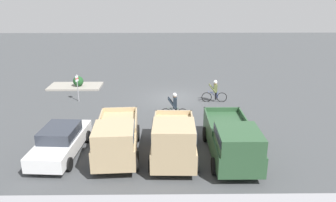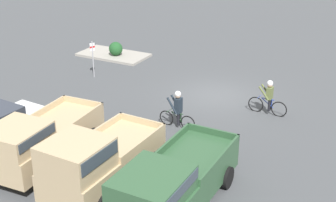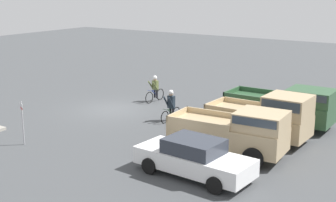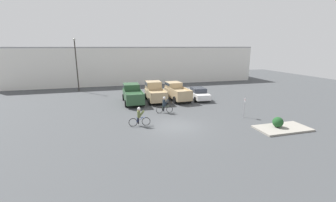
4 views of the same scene
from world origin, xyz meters
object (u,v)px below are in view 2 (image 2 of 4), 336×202
Objects in this scene: cyclist_1 at (269,97)px; cyclist_0 at (178,109)px; fire_lane_sign at (93,55)px; pickup_truck_1 at (96,160)px; pickup_truck_2 at (40,140)px; pickup_truck_0 at (172,184)px; shrub at (116,49)px.

cyclist_0 is at bearing 46.43° from cyclist_1.
pickup_truck_1 is at bearing 126.95° from fire_lane_sign.
pickup_truck_2 is 2.88× the size of cyclist_0.
cyclist_0 is at bearing 153.63° from fire_lane_sign.
pickup_truck_0 is 1.09× the size of pickup_truck_2.
cyclist_1 reaches higher than shrub.
shrub is at bearing -58.58° from pickup_truck_1.
pickup_truck_1 is at bearing 173.68° from pickup_truck_2.
shrub is at bearing -19.03° from cyclist_1.
pickup_truck_0 is at bearing 86.96° from cyclist_1.
cyclist_0 is at bearing -119.54° from pickup_truck_2.
cyclist_0 is at bearing 138.46° from shrub.
shrub is at bearing -68.17° from pickup_truck_2.
cyclist_1 is (-6.04, -8.48, -0.25)m from pickup_truck_2.
pickup_truck_1 is 2.60× the size of cyclist_1.
pickup_truck_1 reaches higher than cyclist_0.
shrub is (7.89, -6.99, -0.32)m from cyclist_0.
pickup_truck_2 reaches higher than shrub.
pickup_truck_0 is 6.10m from cyclist_0.
shrub is at bearing -50.02° from pickup_truck_0.
cyclist_1 is at bearing 160.97° from shrub.
pickup_truck_1 reaches higher than shrub.
pickup_truck_2 is 5.92× the size of shrub.
pickup_truck_2 reaches higher than cyclist_0.
cyclist_1 is 11.59m from shrub.
pickup_truck_1 is 2.35× the size of fire_lane_sign.
shrub is (4.91, -12.25, -0.54)m from pickup_truck_2.
cyclist_0 is 2.05× the size of shrub.
cyclist_1 is at bearing -110.45° from pickup_truck_1.
cyclist_1 is 0.91× the size of fire_lane_sign.
pickup_truck_2 is (2.76, -0.31, -0.05)m from pickup_truck_1.
pickup_truck_0 is 3.15× the size of cyclist_0.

